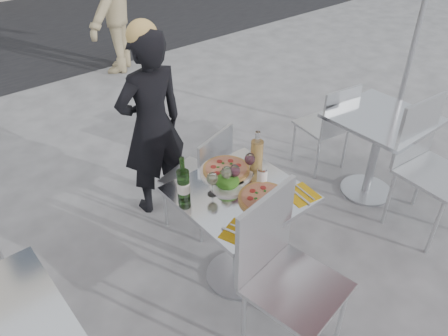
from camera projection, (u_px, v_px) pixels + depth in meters
ground at (238, 276)px, 3.08m from camera, size 80.00×80.00×0.00m
main_table at (239, 218)px, 2.76m from camera, size 0.72×0.72×0.75m
side_table_right at (378, 139)px, 3.54m from camera, size 0.72×0.72×0.75m
chair_far at (204, 173)px, 3.20m from camera, size 0.50×0.51×0.88m
chair_near at (282, 266)px, 2.35m from camera, size 0.54×0.55×1.03m
side_chair_rfar at (330, 122)px, 3.84m from camera, size 0.45×0.46×0.86m
side_chair_rnear at (427, 158)px, 3.21m from camera, size 0.50×0.51×1.03m
woman_diner at (152, 126)px, 3.30m from camera, size 0.55×0.36×1.50m
pizza_near at (264, 198)px, 2.58m from camera, size 0.31×0.31×0.02m
pizza_far at (226, 170)px, 2.81m from camera, size 0.34×0.34×0.03m
salad_plate at (227, 182)px, 2.67m from camera, size 0.22×0.22×0.09m
wine_bottle at (183, 184)px, 2.53m from camera, size 0.07×0.08×0.29m
carafe at (257, 155)px, 2.76m from camera, size 0.08×0.08×0.29m
sugar_shaker at (262, 175)px, 2.70m from camera, size 0.06×0.06×0.11m
wineglass_white_a at (212, 180)px, 2.57m from camera, size 0.07×0.07×0.16m
wineglass_white_b at (227, 173)px, 2.62m from camera, size 0.07×0.07×0.16m
wineglass_red_a at (235, 172)px, 2.63m from camera, size 0.07×0.07×0.16m
wineglass_red_b at (250, 160)px, 2.74m from camera, size 0.07×0.07×0.16m
napkin_left at (240, 233)px, 2.35m from camera, size 0.23×0.23×0.01m
napkin_right at (301, 194)px, 2.62m from camera, size 0.20×0.20×0.01m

